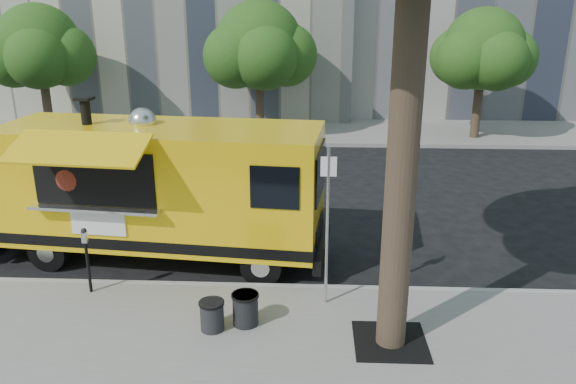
# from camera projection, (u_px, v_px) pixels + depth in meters

# --- Properties ---
(ground) EXTENTS (120.00, 120.00, 0.00)m
(ground) POSITION_uv_depth(u_px,v_px,m) (252.00, 270.00, 12.11)
(ground) COLOR black
(ground) RESTS_ON ground
(curb) EXTENTS (60.00, 0.14, 0.16)m
(curb) POSITION_uv_depth(u_px,v_px,m) (247.00, 288.00, 11.21)
(curb) COLOR #999993
(curb) RESTS_ON ground
(far_sidewalk) EXTENTS (60.00, 5.00, 0.15)m
(far_sidewalk) POSITION_uv_depth(u_px,v_px,m) (284.00, 131.00, 24.86)
(far_sidewalk) COLOR gray
(far_sidewalk) RESTS_ON ground
(tree_well) EXTENTS (1.20, 1.20, 0.02)m
(tree_well) POSITION_uv_depth(u_px,v_px,m) (390.00, 341.00, 9.30)
(tree_well) COLOR black
(tree_well) RESTS_ON sidewalk
(far_tree_a) EXTENTS (3.42, 3.42, 5.36)m
(far_tree_a) POSITION_uv_depth(u_px,v_px,m) (39.00, 47.00, 22.97)
(far_tree_a) COLOR #33261C
(far_tree_a) RESTS_ON far_sidewalk
(far_tree_b) EXTENTS (3.60, 3.60, 5.50)m
(far_tree_b) POSITION_uv_depth(u_px,v_px,m) (259.00, 45.00, 22.94)
(far_tree_b) COLOR #33261C
(far_tree_b) RESTS_ON far_sidewalk
(far_tree_c) EXTENTS (3.24, 3.24, 5.21)m
(far_tree_c) POSITION_uv_depth(u_px,v_px,m) (483.00, 49.00, 22.31)
(far_tree_c) COLOR #33261C
(far_tree_c) RESTS_ON far_sidewalk
(sign_post) EXTENTS (0.28, 0.06, 3.00)m
(sign_post) POSITION_uv_depth(u_px,v_px,m) (327.00, 218.00, 9.99)
(sign_post) COLOR silver
(sign_post) RESTS_ON sidewalk
(parking_meter) EXTENTS (0.11, 0.11, 1.33)m
(parking_meter) POSITION_uv_depth(u_px,v_px,m) (86.00, 253.00, 10.65)
(parking_meter) COLOR black
(parking_meter) RESTS_ON sidewalk
(food_truck) EXTENTS (7.39, 3.69, 3.57)m
(food_truck) POSITION_uv_depth(u_px,v_px,m) (160.00, 187.00, 12.21)
(food_truck) COLOR yellow
(food_truck) RESTS_ON ground
(trash_bin_left) EXTENTS (0.44, 0.44, 0.53)m
(trash_bin_left) POSITION_uv_depth(u_px,v_px,m) (212.00, 315.00, 9.57)
(trash_bin_left) COLOR black
(trash_bin_left) RESTS_ON sidewalk
(trash_bin_right) EXTENTS (0.48, 0.48, 0.58)m
(trash_bin_right) POSITION_uv_depth(u_px,v_px,m) (245.00, 308.00, 9.73)
(trash_bin_right) COLOR black
(trash_bin_right) RESTS_ON sidewalk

